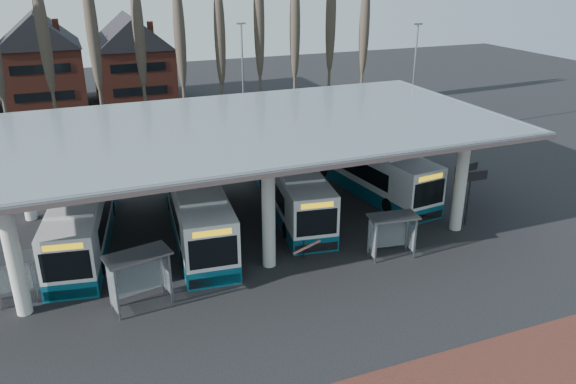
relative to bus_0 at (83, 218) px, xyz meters
name	(u,v)px	position (x,y,z in m)	size (l,w,h in m)	color
ground	(286,288)	(8.93, -8.81, -1.59)	(140.00, 140.00, 0.00)	black
station_canopy	(236,135)	(8.93, -0.81, 4.10)	(32.00, 16.00, 6.34)	beige
poplar_row	(159,33)	(8.93, 24.19, 7.19)	(45.10, 1.10, 14.50)	#473D33
lamp_post_b	(243,79)	(14.93, 17.19, 3.75)	(0.80, 0.16, 10.17)	slate
lamp_post_c	(414,80)	(28.93, 11.19, 3.75)	(0.80, 0.16, 10.17)	slate
bus_0	(83,218)	(0.00, 0.00, 0.00)	(4.61, 12.38, 3.37)	silver
bus_1	(196,207)	(6.24, -1.04, 0.08)	(3.86, 12.95, 3.54)	silver
bus_2	(290,186)	(12.71, 0.08, 0.02)	(4.39, 12.54, 3.41)	silver
bus_3	(367,167)	(19.07, 1.43, 0.06)	(4.18, 12.84, 3.50)	silver
shelter_0	(7,270)	(-3.64, -5.04, 0.10)	(2.52, 1.30, 2.32)	gray
shelter_1	(138,267)	(2.05, -7.56, 0.40)	(3.18, 2.05, 2.73)	gray
shelter_2	(392,226)	(15.49, -7.72, 0.20)	(2.79, 1.65, 2.45)	gray
info_sign_0	(470,181)	(21.87, -6.04, 1.30)	(2.31, 0.13, 3.45)	black
info_sign_1	(466,172)	(23.20, -3.97, 1.00)	(2.04, 0.56, 3.08)	black
barrier	(306,248)	(10.95, -6.61, -0.79)	(1.93, 0.97, 1.03)	black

